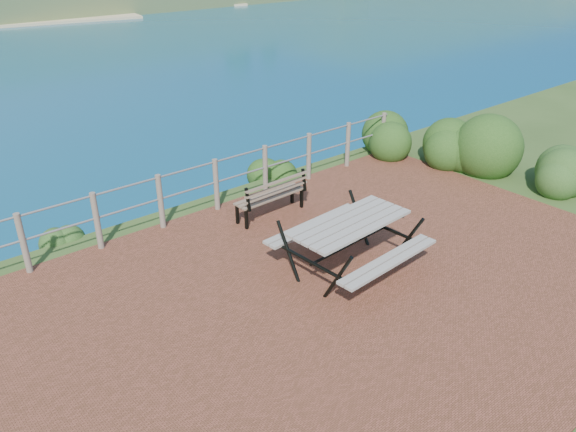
% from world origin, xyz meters
% --- Properties ---
extents(ground, '(10.00, 7.00, 0.12)m').
position_xyz_m(ground, '(0.00, 0.00, 0.00)').
color(ground, brown).
rests_on(ground, ground).
extents(safety_railing, '(9.40, 0.10, 1.00)m').
position_xyz_m(safety_railing, '(0.00, 3.35, 0.57)').
color(safety_railing, '#6B5B4C').
rests_on(safety_railing, ground).
extents(picnic_table, '(1.99, 1.69, 0.82)m').
position_xyz_m(picnic_table, '(0.39, 0.27, 0.52)').
color(picnic_table, gray).
rests_on(picnic_table, ground).
extents(park_bench, '(1.43, 0.40, 0.80)m').
position_xyz_m(park_bench, '(0.61, 2.50, 0.53)').
color(park_bench, brown).
rests_on(park_bench, ground).
extents(shrub_right_front, '(1.48, 1.48, 2.09)m').
position_xyz_m(shrub_right_front, '(5.34, 1.70, 0.00)').
color(shrub_right_front, '#153B12').
rests_on(shrub_right_front, ground).
extents(shrub_right_back, '(1.11, 1.11, 1.59)m').
position_xyz_m(shrub_right_back, '(5.92, -0.42, 0.00)').
color(shrub_right_back, '#254A1C').
rests_on(shrub_right_back, ground).
extents(shrub_right_edge, '(1.12, 1.12, 1.60)m').
position_xyz_m(shrub_right_edge, '(4.86, 3.30, 0.00)').
color(shrub_right_edge, '#153B12').
rests_on(shrub_right_edge, ground).
extents(shrub_lip_west, '(0.69, 0.69, 0.40)m').
position_xyz_m(shrub_lip_west, '(-2.70, 4.20, 0.00)').
color(shrub_lip_west, '#254A1C').
rests_on(shrub_lip_west, ground).
extents(shrub_lip_east, '(0.75, 0.75, 0.48)m').
position_xyz_m(shrub_lip_east, '(1.97, 4.10, 0.00)').
color(shrub_lip_east, '#153B12').
rests_on(shrub_lip_east, ground).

